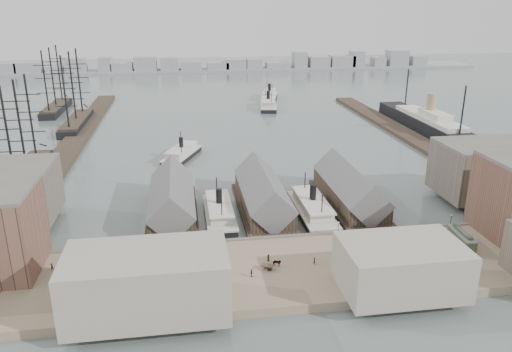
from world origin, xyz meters
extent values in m
plane|color=#505C5B|center=(0.00, 0.00, 0.00)|extent=(900.00, 900.00, 0.00)
cube|color=#806E56|center=(0.00, -20.00, 1.00)|extent=(180.00, 30.00, 2.00)
cube|color=#59544C|center=(0.00, -5.20, 1.15)|extent=(180.00, 1.20, 2.30)
cube|color=#2D231C|center=(-68.00, 100.00, 0.80)|extent=(10.00, 220.00, 1.60)
cube|color=#2D231C|center=(78.00, 90.00, 0.80)|extent=(10.00, 180.00, 1.60)
cube|color=#2D231C|center=(-26.00, 16.00, 0.60)|extent=(14.00, 42.00, 1.20)
cube|color=#2D231C|center=(-26.00, 17.00, 3.70)|extent=(12.00, 36.00, 5.00)
cube|color=#59595B|center=(-26.00, 17.00, 6.30)|extent=(12.60, 37.00, 12.60)
cube|color=#2D231C|center=(0.00, 16.00, 0.60)|extent=(14.00, 42.00, 1.20)
cube|color=#2D231C|center=(0.00, 17.00, 3.70)|extent=(12.00, 36.00, 5.00)
cube|color=#59595B|center=(0.00, 17.00, 6.30)|extent=(12.60, 37.00, 12.60)
cube|color=#2D231C|center=(26.00, 16.00, 0.60)|extent=(14.00, 42.00, 1.20)
cube|color=#2D231C|center=(26.00, 17.00, 3.70)|extent=(12.00, 36.00, 5.00)
cube|color=#59595B|center=(26.00, 17.00, 6.30)|extent=(12.60, 37.00, 12.60)
cube|color=#60564C|center=(-70.00, 18.00, 9.00)|extent=(26.00, 20.00, 14.00)
cube|color=#60564C|center=(68.00, 15.00, 9.50)|extent=(28.00, 20.00, 15.00)
cube|color=gray|center=(20.00, -32.00, 7.00)|extent=(24.00, 16.00, 10.00)
cube|color=gray|center=(-30.00, -32.00, 8.00)|extent=(30.00, 16.00, 12.00)
cylinder|color=black|center=(-45.00, -7.00, 3.80)|extent=(0.16, 0.16, 3.60)
sphere|color=beige|center=(-45.00, -7.00, 5.70)|extent=(0.44, 0.44, 0.44)
cylinder|color=black|center=(-15.00, -7.00, 3.80)|extent=(0.16, 0.16, 3.60)
sphere|color=beige|center=(-15.00, -7.00, 5.70)|extent=(0.44, 0.44, 0.44)
cylinder|color=black|center=(15.00, -7.00, 3.80)|extent=(0.16, 0.16, 3.60)
sphere|color=beige|center=(15.00, -7.00, 5.70)|extent=(0.44, 0.44, 0.44)
cylinder|color=black|center=(45.00, -7.00, 3.80)|extent=(0.16, 0.16, 3.60)
sphere|color=beige|center=(45.00, -7.00, 5.70)|extent=(0.44, 0.44, 0.44)
cube|color=gray|center=(0.00, 340.00, 1.00)|extent=(500.00, 40.00, 2.00)
cube|color=gray|center=(-162.59, 330.00, 5.11)|extent=(17.36, 14.00, 10.23)
cube|color=gray|center=(-145.16, 330.00, 5.14)|extent=(20.65, 14.00, 10.28)
cube|color=gray|center=(-123.57, 330.00, 3.62)|extent=(14.71, 14.00, 7.23)
cube|color=gray|center=(-107.98, 330.00, 6.62)|extent=(17.63, 14.00, 13.23)
cube|color=gray|center=(-83.49, 330.00, 6.79)|extent=(10.74, 14.00, 13.58)
cube|color=gray|center=(-69.86, 330.00, 4.32)|extent=(18.06, 14.00, 8.64)
cube|color=gray|center=(-49.92, 330.00, 6.64)|extent=(18.55, 14.00, 13.29)
cube|color=gray|center=(-29.70, 330.00, 6.24)|extent=(15.33, 14.00, 12.47)
cube|color=gray|center=(-11.29, 330.00, 4.36)|extent=(17.56, 14.00, 8.72)
cube|color=gray|center=(11.96, 330.00, 3.82)|extent=(18.76, 14.00, 7.63)
cube|color=gray|center=(27.85, 330.00, 5.17)|extent=(17.61, 14.00, 10.35)
cube|color=gray|center=(44.04, 330.00, 5.15)|extent=(13.38, 14.00, 10.30)
cube|color=gray|center=(65.61, 330.00, 3.38)|extent=(20.73, 14.00, 6.75)
cube|color=gray|center=(85.69, 330.00, 7.79)|extent=(11.51, 14.00, 15.57)
cube|color=gray|center=(103.47, 330.00, 5.63)|extent=(18.17, 14.00, 11.26)
cube|color=gray|center=(125.20, 330.00, 5.92)|extent=(21.81, 14.00, 11.83)
cube|color=gray|center=(139.05, 330.00, 7.75)|extent=(11.12, 14.00, 15.50)
cube|color=gray|center=(159.69, 330.00, 5.14)|extent=(10.90, 14.00, 10.29)
cube|color=gray|center=(177.90, 330.00, 7.86)|extent=(17.95, 14.00, 15.72)
cube|color=gray|center=(197.92, 330.00, 5.26)|extent=(14.21, 14.00, 10.51)
cube|color=black|center=(-13.00, 12.53, 0.85)|extent=(7.53, 26.35, 1.69)
cube|color=beige|center=(-13.00, 12.53, 2.07)|extent=(7.91, 26.35, 0.47)
cube|color=beige|center=(-13.00, 12.53, 3.39)|extent=(6.12, 18.82, 2.07)
cube|color=beige|center=(-13.00, 12.53, 4.71)|extent=(6.59, 20.71, 0.38)
cylinder|color=black|center=(-13.00, 12.53, 6.78)|extent=(1.69, 1.69, 4.24)
cylinder|color=black|center=(-13.00, 21.00, 6.59)|extent=(0.28, 0.28, 5.65)
cylinder|color=black|center=(-13.00, 4.06, 6.59)|extent=(0.28, 0.28, 5.65)
cube|color=black|center=(13.00, 10.22, 0.91)|extent=(8.11, 28.40, 1.83)
cube|color=beige|center=(13.00, 10.22, 2.23)|extent=(8.52, 28.40, 0.51)
cube|color=beige|center=(13.00, 10.22, 3.65)|extent=(6.59, 20.29, 2.23)
cube|color=beige|center=(13.00, 10.22, 5.07)|extent=(7.10, 22.31, 0.41)
cylinder|color=black|center=(13.00, 10.22, 7.30)|extent=(1.83, 1.83, 4.56)
cylinder|color=black|center=(13.00, 19.35, 7.10)|extent=(0.30, 0.30, 6.09)
cylinder|color=black|center=(13.00, 1.09, 7.10)|extent=(0.30, 0.30, 6.09)
cube|color=black|center=(-22.68, 71.79, 0.81)|extent=(16.28, 25.94, 1.61)
cube|color=beige|center=(-22.68, 71.79, 1.97)|extent=(16.62, 26.08, 0.45)
cube|color=beige|center=(-22.68, 71.79, 3.23)|extent=(12.28, 18.80, 1.97)
cube|color=beige|center=(-22.68, 71.79, 4.48)|extent=(13.39, 20.63, 0.36)
cylinder|color=black|center=(-22.68, 71.79, 6.46)|extent=(1.61, 1.61, 4.04)
cylinder|color=black|center=(-22.68, 79.86, 6.28)|extent=(0.27, 0.27, 5.38)
cylinder|color=black|center=(-22.68, 63.72, 6.28)|extent=(0.27, 0.27, 5.38)
cube|color=black|center=(27.32, 162.04, 0.94)|extent=(12.67, 30.31, 1.89)
cube|color=beige|center=(27.32, 162.04, 2.31)|extent=(13.08, 30.37, 0.52)
cube|color=beige|center=(27.32, 162.04, 3.78)|extent=(9.87, 21.77, 2.31)
cube|color=beige|center=(27.32, 162.04, 5.25)|extent=(10.70, 23.93, 0.42)
cylinder|color=black|center=(27.32, 162.04, 7.56)|extent=(1.89, 1.89, 4.72)
cylinder|color=black|center=(27.32, 171.49, 7.35)|extent=(0.31, 0.31, 6.30)
cylinder|color=black|center=(27.32, 152.59, 7.35)|extent=(0.31, 0.31, 6.30)
cube|color=black|center=(33.11, 190.40, 0.92)|extent=(14.92, 29.78, 1.84)
cube|color=beige|center=(33.11, 190.40, 2.25)|extent=(15.32, 29.88, 0.51)
cube|color=beige|center=(33.11, 190.40, 3.68)|extent=(11.44, 21.47, 2.25)
cube|color=beige|center=(33.11, 190.40, 5.12)|extent=(12.43, 23.58, 0.41)
cylinder|color=black|center=(33.11, 190.40, 7.37)|extent=(1.84, 1.84, 4.60)
cylinder|color=black|center=(33.11, 199.61, 7.16)|extent=(0.31, 0.31, 6.14)
cylinder|color=black|center=(33.11, 181.19, 7.16)|extent=(0.31, 0.31, 6.14)
cube|color=black|center=(-76.04, 52.40, 1.63)|extent=(8.15, 56.17, 3.26)
cube|color=#2D231C|center=(-76.04, 52.40, 3.53)|extent=(7.70, 50.55, 0.54)
cylinder|color=black|center=(-76.04, 45.85, 18.12)|extent=(0.72, 0.72, 30.80)
cylinder|color=black|center=(-76.04, 58.95, 18.12)|extent=(0.72, 0.72, 30.80)
cylinder|color=black|center=(-76.04, 72.06, 18.12)|extent=(0.72, 0.72, 30.80)
cube|color=black|center=(-72.51, 132.63, 1.74)|extent=(8.69, 50.24, 3.48)
cube|color=#2D231C|center=(-72.51, 132.63, 3.77)|extent=(8.21, 45.21, 0.58)
cylinder|color=black|center=(-72.51, 115.05, 19.32)|extent=(0.77, 0.77, 32.85)
cylinder|color=black|center=(-72.51, 132.63, 19.32)|extent=(0.77, 0.77, 32.85)
cylinder|color=black|center=(-72.51, 150.21, 19.32)|extent=(0.77, 0.77, 32.85)
cube|color=black|center=(-90.16, 171.36, 1.68)|extent=(8.41, 46.75, 3.37)
cube|color=#2D231C|center=(-90.16, 171.36, 3.65)|extent=(7.95, 42.07, 0.56)
cylinder|color=black|center=(-90.16, 155.00, 18.70)|extent=(0.75, 0.75, 31.79)
cylinder|color=black|center=(-90.16, 171.36, 18.70)|extent=(0.75, 0.75, 31.79)
cylinder|color=black|center=(-90.16, 187.72, 18.70)|extent=(0.75, 0.75, 31.79)
cube|color=black|center=(92.00, 97.50, 2.84)|extent=(12.30, 89.88, 5.68)
cube|color=beige|center=(92.00, 97.50, 6.62)|extent=(10.41, 52.04, 1.89)
cube|color=beige|center=(92.00, 92.77, 8.99)|extent=(7.57, 18.92, 2.84)
cylinder|color=tan|center=(92.00, 97.50, 13.25)|extent=(4.16, 4.16, 9.46)
cube|color=black|center=(42.23, -16.99, 2.40)|extent=(3.06, 9.66, 0.80)
cube|color=#353E2D|center=(42.23, -16.99, 4.10)|extent=(3.19, 10.17, 2.60)
cube|color=#59595B|center=(42.23, -16.99, 5.56)|extent=(3.42, 10.58, 0.30)
imported|color=black|center=(-42.56, -12.95, 2.83)|extent=(2.01, 2.01, 1.66)
cube|color=#3F2D21|center=(-44.43, -14.76, 2.90)|extent=(2.91, 2.89, 0.25)
cylinder|color=black|center=(-43.94, -15.27, 2.55)|extent=(0.84, 0.82, 1.10)
cylinder|color=black|center=(-44.92, -14.26, 2.55)|extent=(0.84, 0.82, 1.10)
imported|color=black|center=(-2.92, -19.41, 2.83)|extent=(2.17, 1.68, 1.67)
cube|color=#3F2D21|center=(-5.25, -20.56, 2.90)|extent=(3.00, 2.49, 0.25)
cylinder|color=black|center=(-4.94, -21.19, 2.55)|extent=(1.02, 0.56, 1.10)
cylinder|color=black|center=(-5.56, -19.93, 2.55)|extent=(1.02, 0.56, 1.10)
imported|color=black|center=(18.93, -19.84, 2.75)|extent=(1.31, 1.52, 1.50)
cube|color=#3F2D21|center=(16.33, -19.91, 2.90)|extent=(2.64, 1.57, 0.25)
cylinder|color=black|center=(16.35, -20.61, 2.55)|extent=(1.10, 0.11, 1.10)
cylinder|color=black|center=(16.31, -19.21, 2.55)|extent=(1.10, 0.11, 1.10)
imported|color=black|center=(-51.77, -13.33, 2.79)|extent=(0.69, 0.60, 1.59)
imported|color=black|center=(-42.37, -22.50, 2.81)|extent=(0.98, 0.99, 1.62)
imported|color=black|center=(-22.37, -12.50, 2.82)|extent=(1.21, 1.13, 1.64)
imported|color=black|center=(-9.11, -22.98, 2.89)|extent=(0.77, 1.13, 1.78)
imported|color=black|center=(-4.36, -16.75, 2.82)|extent=(0.95, 0.91, 1.64)
imported|color=black|center=(5.52, -19.81, 2.86)|extent=(0.54, 0.69, 1.73)
imported|color=black|center=(17.92, -9.64, 2.82)|extent=(0.97, 1.01, 1.64)
imported|color=black|center=(34.82, -22.30, 2.79)|extent=(1.11, 1.16, 1.59)
imported|color=black|center=(37.52, -10.27, 2.82)|extent=(0.87, 1.02, 1.64)
imported|color=black|center=(48.65, -24.92, 2.84)|extent=(0.97, 0.92, 1.67)
camera|label=1|loc=(-22.30, -115.16, 57.18)|focal=35.00mm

